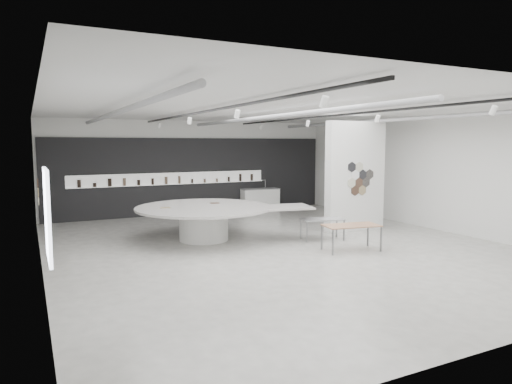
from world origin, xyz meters
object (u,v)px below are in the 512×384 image
display_island (207,218)px  kitchen_counter (260,199)px  partition_column (355,176)px  sample_table_stone (322,221)px  sample_table_wood (351,227)px

display_island → kitchen_counter: kitchen_counter is taller
kitchen_counter → partition_column: bearing=-77.4°
sample_table_stone → kitchen_counter: kitchen_counter is taller
display_island → partition_column: bearing=4.1°
sample_table_stone → kitchen_counter: (1.17, 6.36, -0.11)m
partition_column → kitchen_counter: 5.72m
display_island → sample_table_wood: 4.25m
sample_table_wood → display_island: bearing=134.9°
partition_column → kitchen_counter: (-0.71, 5.52, -1.33)m
partition_column → kitchen_counter: partition_column is taller
sample_table_wood → kitchen_counter: bearing=80.7°
sample_table_stone → sample_table_wood: bearing=-94.1°
display_island → kitchen_counter: bearing=60.3°
display_island → sample_table_stone: bearing=-14.1°
partition_column → display_island: size_ratio=0.66×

